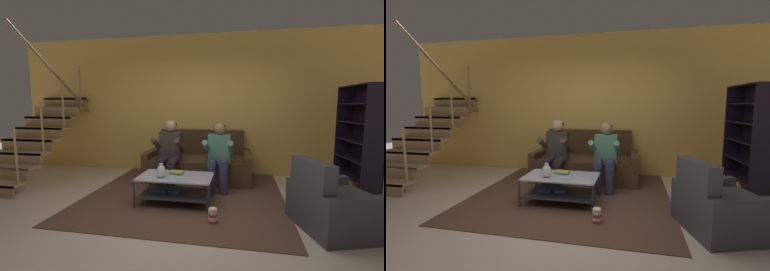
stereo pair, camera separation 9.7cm
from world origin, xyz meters
The scene contains 13 objects.
ground centered at (0.00, 0.00, 0.00)m, with size 16.80×16.80×0.00m, color beige.
back_partition centered at (0.00, 2.46, 1.45)m, with size 8.40×0.12×2.90m, color #E2B14F.
staircase_run centered at (-3.17, 1.51, 1.02)m, with size 1.09×2.59×2.73m.
couch centered at (-0.04, 1.93, 0.30)m, with size 1.99×0.99×0.94m.
person_seated_left centered at (-0.47, 1.34, 0.65)m, with size 0.50×0.58×1.18m.
person_seated_right centered at (0.40, 1.33, 0.63)m, with size 0.50×0.58×1.15m.
coffee_table centered at (-0.17, 0.59, 0.27)m, with size 1.08×0.65×0.41m.
area_rug centered at (-0.10, 1.13, 0.01)m, with size 3.06×3.28×0.01m.
vase centered at (-0.35, 0.46, 0.51)m, with size 0.13×0.13×0.21m.
book_stack centered at (-0.18, 0.69, 0.43)m, with size 0.22×0.17×0.05m.
bookshelf centered at (2.63, 1.51, 0.72)m, with size 0.35×0.99×1.76m.
armchair centered at (1.84, 0.14, 0.27)m, with size 1.04×1.07×0.83m.
popcorn_tub centered at (0.45, 0.03, 0.10)m, with size 0.12×0.12×0.20m.
Camera 1 is at (0.76, -2.98, 1.44)m, focal length 24.00 mm.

